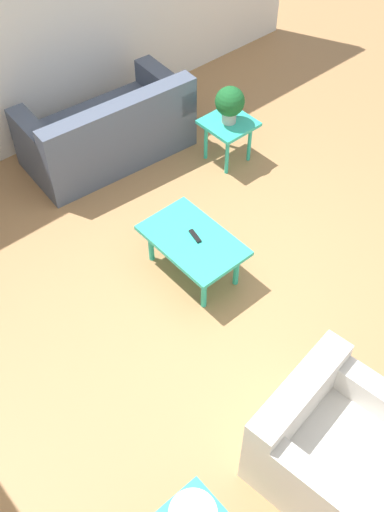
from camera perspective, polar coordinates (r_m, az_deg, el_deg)
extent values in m
plane|color=#A87A4C|center=(5.34, 4.78, -3.23)|extent=(14.00, 14.00, 0.00)
cube|color=white|center=(6.46, -15.10, 21.02)|extent=(0.12, 7.20, 2.70)
cube|color=#4C566B|center=(6.60, -8.08, 11.10)|extent=(1.01, 1.81, 0.43)
cube|color=#4C566B|center=(6.12, -6.81, 12.68)|extent=(0.33, 1.75, 0.40)
cube|color=#4C566B|center=(6.73, -2.60, 15.92)|extent=(0.89, 0.27, 0.26)
cube|color=#4C566B|center=(6.16, -14.64, 10.79)|extent=(0.89, 0.27, 0.26)
cube|color=silver|center=(4.41, 13.31, -17.96)|extent=(1.01, 1.05, 0.43)
cube|color=silver|center=(4.12, 10.12, -13.08)|extent=(0.32, 0.96, 0.34)
cube|color=silver|center=(3.96, 11.01, -20.15)|extent=(0.91, 0.28, 0.22)
cube|color=silver|center=(4.31, 16.87, -12.37)|extent=(0.91, 0.28, 0.22)
cube|color=#2DB79E|center=(5.16, 0.09, 1.50)|extent=(0.91, 0.58, 0.04)
cylinder|color=#2DB79E|center=(5.24, 4.25, -1.24)|extent=(0.05, 0.05, 0.38)
cylinder|color=#2DB79E|center=(5.59, -0.87, 2.99)|extent=(0.05, 0.05, 0.38)
cylinder|color=#2DB79E|center=(5.06, 1.14, -3.41)|extent=(0.05, 0.05, 0.38)
cylinder|color=#2DB79E|center=(5.43, -3.94, 1.09)|extent=(0.05, 0.05, 0.38)
cube|color=#2DB79E|center=(6.33, 3.51, 12.52)|extent=(0.49, 0.49, 0.04)
cylinder|color=#2DB79E|center=(6.48, 5.49, 10.67)|extent=(0.04, 0.04, 0.45)
cylinder|color=#2DB79E|center=(6.66, 3.47, 12.00)|extent=(0.04, 0.04, 0.45)
cylinder|color=#2DB79E|center=(6.29, 3.35, 9.50)|extent=(0.04, 0.04, 0.45)
cylinder|color=#2DB79E|center=(6.48, 1.33, 10.88)|extent=(0.04, 0.04, 0.45)
cylinder|color=#2DB79E|center=(4.17, 0.30, -22.96)|extent=(0.04, 0.04, 0.45)
cylinder|color=#B2ADA3|center=(6.29, 3.55, 13.08)|extent=(0.15, 0.15, 0.12)
sphere|color=#195B28|center=(6.18, 3.63, 14.49)|extent=(0.30, 0.30, 0.30)
cube|color=black|center=(5.15, 0.29, 1.92)|extent=(0.16, 0.07, 0.02)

